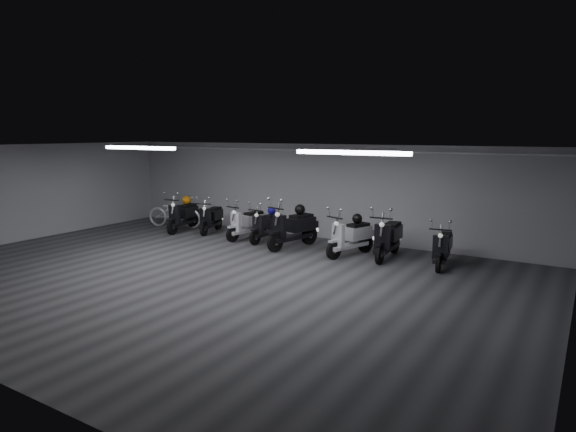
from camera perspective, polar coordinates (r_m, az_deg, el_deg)
The scene contains 20 objects.
floor at distance 11.24m, azimuth -9.43°, elevation -6.84°, with size 14.00×10.00×0.01m, color #343336.
ceiling at distance 10.80m, azimuth -9.83°, elevation 7.62°, with size 14.00×10.00×0.01m, color gray.
back_wall at distance 15.02m, azimuth 3.05°, elevation 2.86°, with size 14.00×0.01×2.80m, color #A7A6A9.
left_wall at distance 16.39m, azimuth -28.40°, elevation 2.28°, with size 0.01×10.00×2.80m, color #A7A6A9.
fluor_strip_left at distance 13.63m, azimuth -16.58°, elevation 7.46°, with size 2.40×0.18×0.08m, color white.
fluor_strip_right at distance 10.00m, azimuth 7.24°, elevation 7.18°, with size 2.40×0.18×0.08m, color white.
conduit at distance 14.85m, azimuth 2.94°, elevation 7.51°, with size 0.05×0.05×13.60m, color white.
scooter_0 at distance 16.31m, azimuth -11.92°, elevation 0.62°, with size 0.60×1.81×1.35m, color black, non-canonical shape.
scooter_1 at distance 15.94m, azimuth -8.78°, elevation 0.29°, with size 0.55×1.65×1.23m, color black, non-canonical shape.
scooter_2 at distance 14.84m, azimuth -4.73°, elevation -0.24°, with size 0.56×1.69×1.26m, color silver, non-canonical shape.
scooter_3 at distance 14.46m, azimuth -2.42°, elevation -0.55°, with size 0.55×1.65×1.23m, color black, non-canonical shape.
scooter_5 at distance 13.61m, azimuth 0.55°, elevation -0.69°, with size 0.65×1.95×1.45m, color black, non-canonical shape.
scooter_6 at distance 12.86m, azimuth 7.12°, elevation -1.68°, with size 0.59×1.77×1.31m, color #BDBDC1, non-canonical shape.
scooter_7 at distance 12.72m, azimuth 11.35°, elevation -1.73°, with size 0.62×1.87×1.39m, color black, non-canonical shape.
scooter_8 at distance 12.27m, azimuth 17.23°, elevation -2.78°, with size 0.55×1.65×1.23m, color black, non-canonical shape.
bicycle at distance 17.05m, azimuth -12.82°, elevation 0.79°, with size 0.68×1.92×1.24m, color white.
helmet_0 at distance 12.98m, azimuth 7.89°, elevation -0.30°, with size 0.26×0.26×0.26m, color black.
helmet_1 at distance 16.48m, azimuth -11.48°, elevation 1.79°, with size 0.29×0.29×0.29m, color #BF680B.
helmet_2 at distance 13.74m, azimuth 1.37°, elevation 0.75°, with size 0.29×0.29×0.29m, color black.
helmet_3 at distance 14.59m, azimuth -1.87°, elevation 0.60°, with size 0.24×0.24×0.24m, color #170C8B.
Camera 1 is at (7.14, -8.10, 3.13)m, focal length 31.20 mm.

